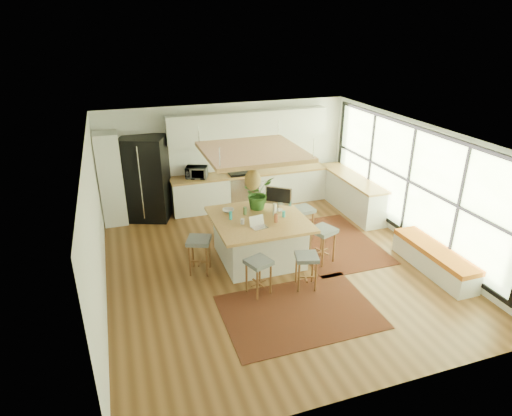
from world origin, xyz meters
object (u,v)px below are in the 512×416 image
object	(u,v)px
island	(259,238)
microwave	(197,171)
stool_right_back	(302,223)
stool_near_right	(306,271)
island_plant	(258,196)
stool_left_side	(200,256)
laptop	(259,222)
monitor	(278,199)
stool_right_front	(322,246)
fridge	(146,183)
stool_near_left	(259,276)

from	to	relation	value
island	microwave	distance (m)	2.98
stool_right_back	island	bearing A→B (deg)	-154.95
stool_near_right	island_plant	xyz separation A→B (m)	(-0.34, 1.78, 0.84)
stool_left_side	microwave	distance (m)	3.11
stool_right_back	laptop	xyz separation A→B (m)	(-1.39, -1.01, 0.70)
monitor	microwave	world-z (taller)	monitor
stool_right_front	stool_left_side	world-z (taller)	stool_right_front
island_plant	microwave	bearing A→B (deg)	109.74
island	laptop	world-z (taller)	laptop
laptop	fridge	bearing A→B (deg)	107.89
laptop	island_plant	size ratio (longest dim) A/B	0.47
stool_right_back	stool_left_side	world-z (taller)	stool_right_back
microwave	stool_near_left	bearing A→B (deg)	-64.95
fridge	stool_right_front	size ratio (longest dim) A/B	2.74
stool_right_back	laptop	world-z (taller)	laptop
stool_right_front	monitor	size ratio (longest dim) A/B	1.33
stool_right_back	island_plant	size ratio (longest dim) A/B	1.07
island	stool_right_back	bearing A→B (deg)	25.05
stool_near_right	monitor	size ratio (longest dim) A/B	1.20
island	stool_right_back	xyz separation A→B (m)	(1.24, 0.58, -0.11)
stool_near_right	stool_left_side	world-z (taller)	stool_left_side
island	microwave	world-z (taller)	microwave
island	monitor	bearing A→B (deg)	24.65
stool_near_right	laptop	distance (m)	1.27
laptop	monitor	world-z (taller)	monitor
stool_near_left	stool_left_side	distance (m)	1.37
stool_right_front	monitor	xyz separation A→B (m)	(-0.68, 0.78, 0.83)
monitor	stool_right_front	bearing A→B (deg)	-11.15
island	monitor	world-z (taller)	monitor
stool_left_side	monitor	distance (m)	2.00
monitor	microwave	size ratio (longest dim) A/B	1.08
stool_left_side	microwave	xyz separation A→B (m)	(0.58, 2.96, 0.75)
stool_near_left	microwave	distance (m)	4.10
stool_near_left	stool_near_right	world-z (taller)	stool_near_left
stool_right_back	microwave	distance (m)	3.06
stool_near_right	laptop	world-z (taller)	laptop
stool_near_left	stool_left_side	xyz separation A→B (m)	(-0.86, 1.06, 0.00)
stool_right_front	monitor	world-z (taller)	monitor
stool_right_front	stool_left_side	distance (m)	2.49
fridge	stool_right_front	bearing A→B (deg)	-26.41
stool_near_left	island	bearing A→B (deg)	70.79
monitor	island	bearing A→B (deg)	-117.47
stool_near_left	stool_near_right	bearing A→B (deg)	-6.33
fridge	stool_left_side	world-z (taller)	fridge
fridge	island_plant	world-z (taller)	fridge
island	laptop	xyz separation A→B (m)	(-0.14, -0.43, 0.58)
stool_near_left	microwave	world-z (taller)	microwave
stool_right_back	monitor	world-z (taller)	monitor
stool_left_side	island_plant	bearing A→B (deg)	23.71
island	island_plant	bearing A→B (deg)	74.11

